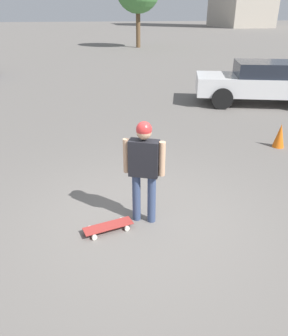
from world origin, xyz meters
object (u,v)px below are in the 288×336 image
Objects in this scene: skateboard at (108,227)px; car_parked_near at (261,82)px; traffic_cone at (280,136)px; person at (144,163)px.

car_parked_near reaches higher than skateboard.
traffic_cone is (-2.58, 4.49, 0.22)m from skateboard.
car_parked_near reaches higher than traffic_cone.
traffic_cone is at bearing -163.47° from skateboard.
traffic_cone is at bearing 56.04° from person.
person is at bearing -58.34° from traffic_cone.
traffic_cone is (-2.40, 3.90, -0.71)m from person.
skateboard is at bearing -139.51° from person.
traffic_cone reaches higher than skateboard.
car_parked_near is at bearing -146.64° from skateboard.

